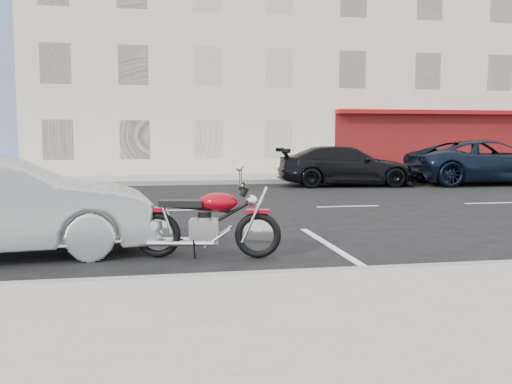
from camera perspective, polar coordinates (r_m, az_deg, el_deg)
The scene contains 9 objects.
ground at distance 13.90m, azimuth 1.36°, elevation -1.63°, with size 120.00×120.00×0.00m, color black.
sidewalk_far at distance 22.38m, azimuth -15.91°, elevation 1.11°, with size 80.00×3.40×0.15m, color gray.
curb_far at distance 20.69m, azimuth -16.38°, elevation 0.76°, with size 80.00×0.12×0.16m, color gray.
bldg_cream at distance 30.08m, azimuth -8.90°, elevation 13.20°, with size 12.00×12.00×11.50m, color beige.
bldg_corner at distance 33.14m, azimuth 14.84°, elevation 13.25°, with size 14.00×12.00×12.50m, color beige.
fire_hydrant at distance 26.53m, azimuth 23.64°, elevation 2.52°, with size 0.20×0.20×0.72m.
motorcycle at distance 8.20m, azimuth 0.39°, elevation -3.31°, with size 2.10×0.79×1.06m.
suv_far at distance 22.46m, azimuth 22.19°, elevation 2.78°, with size 2.66×5.76×1.60m, color black.
car_far at distance 20.30m, azimuth 8.97°, elevation 2.58°, with size 1.96×4.82×1.40m, color black.
Camera 1 is at (-2.77, -13.50, 1.76)m, focal length 40.00 mm.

